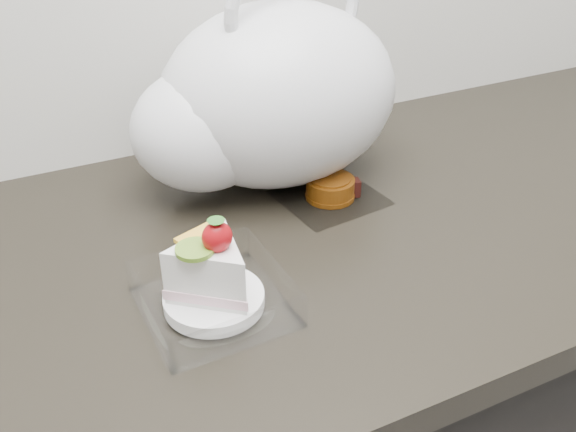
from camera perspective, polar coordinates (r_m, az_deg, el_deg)
The scene contains 3 objects.
cake_tray at distance 0.70m, azimuth -6.69°, elevation -6.10°, with size 0.16×0.16×0.12m.
mooncake_wrap at distance 0.91m, azimuth 3.85°, elevation 2.35°, with size 0.15×0.14×0.03m.
plastic_bag at distance 0.91m, azimuth -2.04°, elevation 10.26°, with size 0.43×0.34×0.32m.
Camera 1 is at (-0.25, 1.06, 1.37)m, focal length 40.00 mm.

